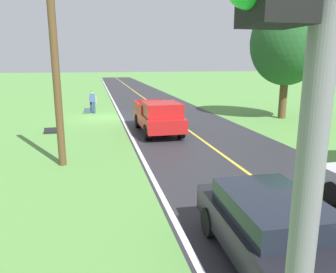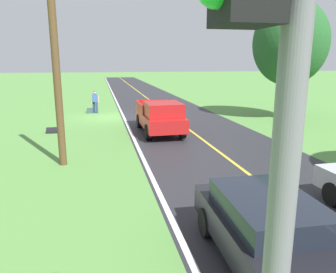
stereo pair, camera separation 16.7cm
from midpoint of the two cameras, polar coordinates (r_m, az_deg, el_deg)
name	(u,v)px [view 1 (the left image)]	position (r m, az deg, el deg)	size (l,w,h in m)	color
ground_plane	(108,117)	(23.87, -10.74, 3.32)	(200.00, 200.00, 0.00)	#568E42
road_surface	(168,115)	(24.41, -0.28, 3.77)	(7.25, 120.00, 0.00)	#28282D
lane_edge_line	(121,117)	(23.92, -8.38, 3.44)	(0.16, 117.60, 0.00)	silver
lane_centre_line	(168,115)	(24.41, -0.28, 3.78)	(0.14, 117.60, 0.00)	gold
hitchhiker_walking	(92,101)	(25.93, -13.28, 6.15)	(0.62, 0.51, 1.75)	navy
suitcase_carried	(87,111)	(25.95, -14.12, 4.38)	(0.20, 0.46, 0.41)	#384C56
pickup_truck_passing	(159,116)	(18.10, -1.92, 3.59)	(2.15, 5.42, 1.82)	#B21919
traffic_light_mast	(288,135)	(1.81, 17.86, 0.26)	(0.61, 0.32, 5.20)	slate
tree_far_side_near	(287,43)	(24.17, 19.98, 15.10)	(4.94, 4.94, 7.99)	brown
sedan_ahead_same_lane	(274,231)	(6.80, 17.42, -15.52)	(2.04, 4.46, 1.41)	black
utility_pole_roadside	(56,67)	(12.79, -19.45, 11.38)	(0.28, 0.28, 7.45)	brown
drainage_culvert	(52,133)	(19.51, -19.84, 0.62)	(0.60, 0.60, 0.80)	black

